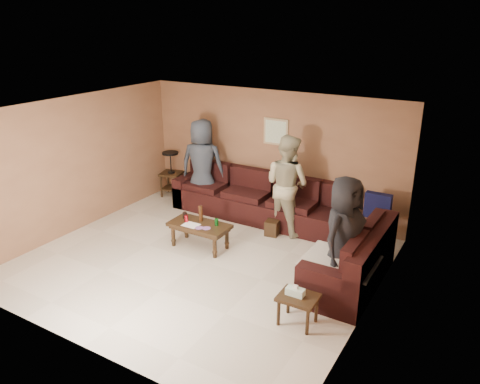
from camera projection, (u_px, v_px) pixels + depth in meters
The scene contains 10 objects.
room at pixel (198, 165), 7.16m from camera, with size 5.60×5.50×2.50m.
sectional_sofa at pixel (285, 221), 8.47m from camera, with size 4.65×2.90×0.97m.
coffee_table at pixel (199, 227), 8.11m from camera, with size 1.07×0.54×0.73m.
end_table_left at pixel (171, 173), 10.44m from camera, with size 0.54×0.54×1.01m.
side_table_right at pixel (297, 299), 6.06m from camera, with size 0.51×0.42×0.56m.
waste_bin at pixel (272, 228), 8.64m from camera, with size 0.24×0.24×0.28m, color #322010.
wall_art at pixel (276, 132), 9.10m from camera, with size 0.52×0.04×0.52m.
person_left at pixel (202, 164), 9.64m from camera, with size 0.92×0.60×1.89m, color #303944.
person_middle at pixel (287, 184), 8.56m from camera, with size 0.90×0.70×1.85m, color tan.
person_right at pixel (343, 236), 6.64m from camera, with size 0.86×0.56×1.77m, color black.
Camera 1 is at (4.05, -5.57, 3.79)m, focal length 35.00 mm.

